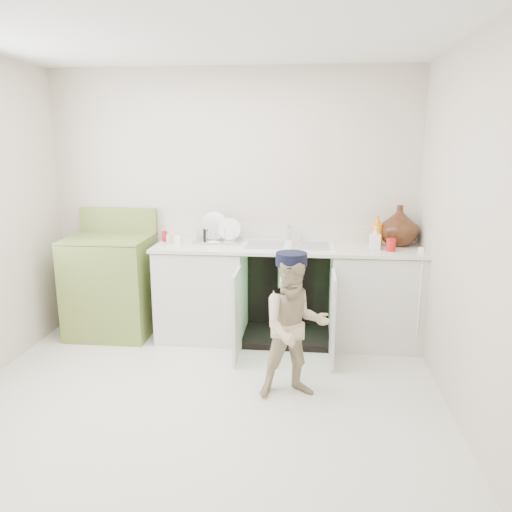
{
  "coord_description": "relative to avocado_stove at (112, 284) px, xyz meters",
  "views": [
    {
      "loc": [
        0.74,
        -3.24,
        1.85
      ],
      "look_at": [
        0.31,
        0.7,
        0.92
      ],
      "focal_mm": 35.0,
      "sensor_mm": 36.0,
      "label": 1
    }
  ],
  "objects": [
    {
      "name": "ground",
      "position": [
        1.14,
        -1.18,
        -0.49
      ],
      "size": [
        3.5,
        3.5,
        0.0
      ],
      "primitive_type": "plane",
      "color": "beige",
      "rests_on": "ground"
    },
    {
      "name": "avocado_stove",
      "position": [
        0.0,
        0.0,
        0.0
      ],
      "size": [
        0.77,
        0.65,
        1.19
      ],
      "color": "olive",
      "rests_on": "ground"
    },
    {
      "name": "counter_run",
      "position": [
        1.73,
        0.03,
        -0.01
      ],
      "size": [
        2.44,
        1.02,
        1.27
      ],
      "color": "silver",
      "rests_on": "ground"
    },
    {
      "name": "room_shell",
      "position": [
        1.14,
        -1.18,
        0.76
      ],
      "size": [
        6.0,
        5.5,
        1.26
      ],
      "color": "beige",
      "rests_on": "ground"
    },
    {
      "name": "repair_worker",
      "position": [
        1.79,
        -1.04,
        0.05
      ],
      "size": [
        0.6,
        0.99,
        1.08
      ],
      "rotation": [
        0.0,
        0.0,
        0.27
      ],
      "color": "beige",
      "rests_on": "ground"
    }
  ]
}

